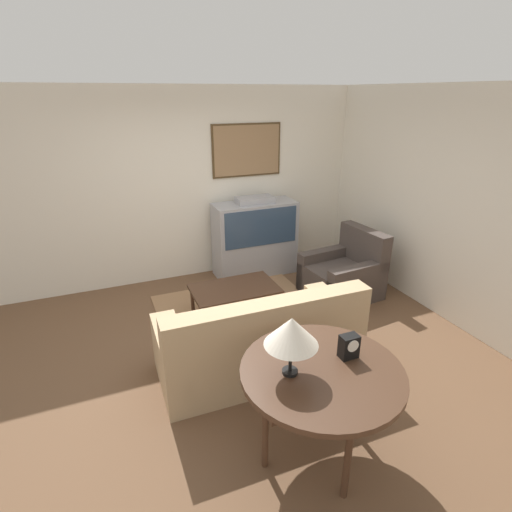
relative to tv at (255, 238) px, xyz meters
name	(u,v)px	position (x,y,z in m)	size (l,w,h in m)	color
ground_plane	(237,349)	(-0.95, -1.78, -0.57)	(12.00, 12.00, 0.00)	brown
wall_back	(185,187)	(-0.93, 0.35, 0.79)	(12.00, 0.10, 2.70)	silver
wall_right	(441,205)	(1.68, -1.78, 0.78)	(0.06, 12.00, 2.70)	silver
area_rug	(241,314)	(-0.64, -1.10, -0.56)	(1.98, 1.78, 0.01)	#99704C
tv	(255,238)	(0.00, 0.00, 0.00)	(1.22, 0.49, 1.20)	#9E9EA3
couch	(260,343)	(-0.85, -2.20, -0.25)	(1.95, 0.89, 0.91)	tan
armchair	(344,275)	(0.85, -1.12, -0.28)	(0.98, 0.91, 0.90)	#473D38
coffee_table	(235,291)	(-0.73, -1.14, -0.20)	(1.03, 0.63, 0.41)	#472D1E
console_table	(322,377)	(-0.85, -3.29, 0.17)	(1.16, 1.16, 0.80)	#472D1E
table_lamp	(291,332)	(-1.07, -3.24, 0.57)	(0.37, 0.37, 0.44)	black
mantel_clock	(349,346)	(-0.60, -3.24, 0.32)	(0.13, 0.10, 0.18)	black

